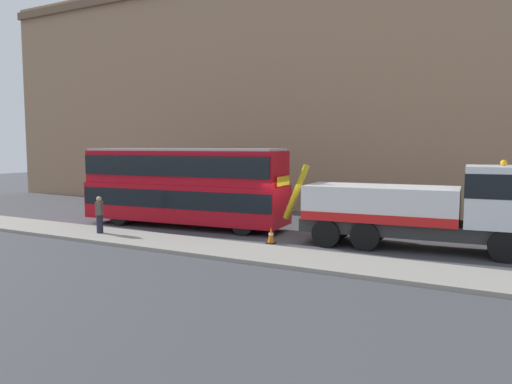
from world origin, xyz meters
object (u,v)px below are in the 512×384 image
Objects in this scene: recovery_tow_truck at (426,207)px; double_decker_bus at (183,184)px; pedestrian_onlooker at (99,215)px; traffic_cone_near_bus at (271,235)px.

double_decker_bus is (-12.01, -0.04, 0.47)m from recovery_tow_truck.
traffic_cone_near_bus is at bearing -10.21° from pedestrian_onlooker.
double_decker_bus reaches higher than traffic_cone_near_bus.
recovery_tow_truck is 14.20× the size of traffic_cone_near_bus.
traffic_cone_near_bus is at bearing -21.09° from double_decker_bus.
pedestrian_onlooker is at bearing -168.16° from recovery_tow_truck.
pedestrian_onlooker is at bearing -163.42° from traffic_cone_near_bus.
traffic_cone_near_bus is (7.76, 2.31, -0.64)m from pedestrian_onlooker.
pedestrian_onlooker is 2.38× the size of traffic_cone_near_bus.
recovery_tow_truck reaches higher than pedestrian_onlooker.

